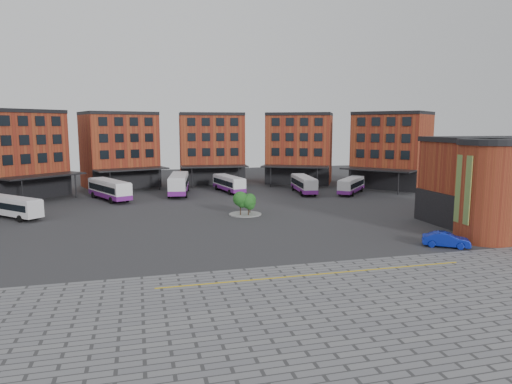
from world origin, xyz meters
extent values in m
plane|color=#28282B|center=(0.00, 0.00, 0.00)|extent=(160.00, 160.00, 0.00)
cube|color=slate|center=(2.00, -22.00, 0.01)|extent=(50.00, 22.00, 0.02)
cube|color=gold|center=(2.00, -14.00, 0.03)|extent=(26.00, 0.15, 0.02)
cube|color=brown|center=(-31.45, 36.93, 7.00)|extent=(16.35, 16.13, 14.00)
cube|color=black|center=(-28.20, 33.32, 2.00)|extent=(10.00, 9.07, 4.00)
cube|color=black|center=(-31.45, 36.93, 14.30)|extent=(16.55, 16.35, 0.60)
cube|color=black|center=(-28.07, 33.17, 9.20)|extent=(8.60, 7.77, 8.00)
cube|color=black|center=(-26.63, 31.58, 4.00)|extent=(12.61, 11.97, 0.25)
cylinder|color=black|center=(-28.81, 27.19, 2.00)|extent=(0.20, 0.20, 4.00)
cylinder|color=black|center=(-22.05, 33.28, 2.00)|extent=(0.20, 0.20, 4.00)
cube|color=brown|center=(-15.30, 46.44, 7.00)|extent=(15.55, 13.69, 14.00)
cube|color=black|center=(-13.72, 41.85, 2.00)|extent=(12.45, 4.71, 4.00)
cube|color=black|center=(-15.30, 46.44, 14.30)|extent=(15.65, 13.97, 0.60)
cube|color=black|center=(-13.66, 41.66, 9.20)|extent=(10.87, 3.87, 8.00)
cube|color=black|center=(-12.96, 39.63, 4.00)|extent=(13.72, 8.39, 0.25)
cylinder|color=black|center=(-16.67, 36.45, 2.00)|extent=(0.20, 0.20, 4.00)
cylinder|color=black|center=(-8.07, 39.41, 2.00)|extent=(0.20, 0.20, 4.00)
cube|color=brown|center=(3.28, 48.89, 7.00)|extent=(13.67, 10.88, 14.00)
cube|color=black|center=(2.94, 44.05, 2.00)|extent=(13.00, 1.41, 4.00)
cube|color=black|center=(3.28, 48.89, 14.30)|extent=(13.69, 11.18, 0.60)
cube|color=black|center=(2.93, 43.85, 9.20)|extent=(11.42, 0.95, 8.00)
cube|color=black|center=(2.78, 41.70, 4.00)|extent=(13.28, 5.30, 0.25)
cylinder|color=black|center=(-1.89, 40.22, 2.00)|extent=(0.20, 0.20, 4.00)
cylinder|color=black|center=(7.19, 39.59, 2.00)|extent=(0.20, 0.20, 4.00)
cube|color=brown|center=(21.34, 43.88, 7.00)|extent=(16.12, 14.81, 14.00)
cube|color=black|center=(19.14, 39.56, 2.00)|extent=(11.81, 6.35, 4.00)
cube|color=black|center=(21.34, 43.88, 14.30)|extent=(16.26, 15.08, 0.60)
cube|color=black|center=(19.04, 39.38, 9.20)|extent=(10.26, 5.33, 8.00)
cube|color=black|center=(18.07, 37.46, 4.00)|extent=(13.58, 9.82, 0.25)
cylinder|color=black|center=(13.20, 37.92, 2.00)|extent=(0.20, 0.20, 4.00)
cylinder|color=black|center=(21.31, 33.79, 2.00)|extent=(0.20, 0.20, 4.00)
cube|color=brown|center=(36.00, 32.21, 7.00)|extent=(16.02, 16.39, 14.00)
cube|color=black|center=(32.29, 29.09, 2.00)|extent=(8.74, 10.28, 4.00)
cube|color=black|center=(36.00, 32.21, 14.30)|extent=(16.25, 16.58, 0.60)
cube|color=black|center=(32.14, 28.96, 9.20)|extent=(7.47, 8.86, 8.00)
cube|color=black|center=(30.49, 27.58, 4.00)|extent=(11.73, 12.79, 0.25)
cylinder|color=black|center=(26.19, 29.91, 2.00)|extent=(0.20, 0.20, 4.00)
cylinder|color=black|center=(32.03, 22.94, 2.00)|extent=(0.20, 0.20, 4.00)
cube|color=brown|center=(30.00, -2.00, 5.00)|extent=(14.00, 12.00, 10.00)
cube|color=black|center=(30.00, -2.00, 10.30)|extent=(14.40, 12.40, 0.60)
cube|color=black|center=(22.90, -2.00, 2.00)|extent=(0.40, 12.00, 4.00)
cylinder|color=brown|center=(23.00, -8.00, 5.00)|extent=(6.00, 6.00, 10.00)
cylinder|color=black|center=(23.00, -8.00, 10.30)|extent=(6.40, 6.40, 0.60)
cube|color=#BC6A16|center=(20.10, -8.00, 5.50)|extent=(0.12, 2.20, 7.00)
cylinder|color=gray|center=(2.00, 12.00, 0.06)|extent=(4.40, 4.40, 0.12)
cylinder|color=#332114|center=(1.20, 11.40, 0.82)|extent=(0.14, 0.14, 1.63)
sphere|color=#1C551C|center=(1.20, 11.40, 2.29)|extent=(1.98, 1.98, 1.98)
sphere|color=#1C551C|center=(1.40, 11.25, 1.80)|extent=(1.39, 1.39, 1.39)
cylinder|color=#332114|center=(2.80, 12.60, 0.69)|extent=(0.14, 0.14, 1.39)
sphere|color=#1C551C|center=(2.80, 12.60, 1.95)|extent=(1.66, 1.66, 1.66)
sphere|color=#1C551C|center=(3.00, 12.45, 1.53)|extent=(1.16, 1.16, 1.16)
cylinder|color=#332114|center=(2.20, 11.00, 0.67)|extent=(0.14, 0.14, 1.34)
sphere|color=#1C551C|center=(2.20, 11.00, 1.87)|extent=(1.77, 1.77, 1.77)
sphere|color=#1C551C|center=(2.40, 10.85, 1.47)|extent=(1.24, 1.24, 1.24)
cube|color=silver|center=(-27.77, 17.23, 1.58)|extent=(8.42, 8.56, 2.18)
cube|color=black|center=(-27.77, 17.23, 1.73)|extent=(7.92, 8.04, 0.85)
cube|color=silver|center=(-27.77, 17.23, 2.71)|extent=(8.09, 8.22, 0.11)
cylinder|color=black|center=(-29.16, 20.25, 0.44)|extent=(0.81, 0.82, 0.89)
cylinder|color=black|center=(-26.38, 14.21, 0.44)|extent=(0.81, 0.82, 0.89)
cylinder|color=black|center=(-24.79, 15.76, 0.44)|extent=(0.81, 0.82, 0.89)
cube|color=white|center=(-16.47, 29.40, 1.86)|extent=(7.32, 11.52, 2.57)
cube|color=black|center=(-16.47, 29.40, 2.04)|extent=(6.98, 10.72, 0.99)
cube|color=silver|center=(-16.47, 29.40, 3.19)|extent=(7.02, 11.06, 0.13)
cube|color=black|center=(-18.90, 34.51, 2.09)|extent=(2.06, 1.07, 1.15)
cube|color=#6D1D83|center=(-16.47, 29.40, 0.94)|extent=(7.37, 11.58, 0.73)
cylinder|color=black|center=(-19.24, 32.17, 0.52)|extent=(0.73, 1.08, 1.05)
cylinder|color=black|center=(-16.87, 33.29, 0.52)|extent=(0.73, 1.08, 1.05)
cylinder|color=black|center=(-16.07, 25.51, 0.52)|extent=(0.73, 1.08, 1.05)
cylinder|color=black|center=(-13.70, 26.64, 0.52)|extent=(0.73, 1.08, 1.05)
cube|color=silver|center=(-5.06, 32.63, 2.02)|extent=(4.65, 12.77, 2.78)
cube|color=black|center=(-5.06, 32.63, 2.21)|extent=(4.56, 11.79, 1.08)
cube|color=silver|center=(-5.06, 32.63, 3.46)|extent=(4.46, 12.26, 0.14)
cube|color=black|center=(-4.16, 38.70, 2.27)|extent=(2.40, 0.47, 1.25)
cube|color=#6D1D83|center=(-5.06, 32.63, 1.02)|extent=(4.69, 12.82, 0.79)
cylinder|color=black|center=(-5.88, 36.79, 0.57)|extent=(0.50, 1.17, 1.14)
cylinder|color=black|center=(-3.07, 36.37, 0.57)|extent=(0.50, 1.17, 1.14)
cylinder|color=black|center=(-7.05, 28.88, 0.57)|extent=(0.50, 1.17, 1.14)
cylinder|color=black|center=(-4.25, 28.46, 0.57)|extent=(0.50, 1.17, 1.14)
cube|color=white|center=(3.97, 33.39, 1.67)|extent=(4.21, 10.59, 2.30)
cube|color=black|center=(3.97, 33.39, 1.83)|extent=(4.12, 9.79, 0.89)
cube|color=silver|center=(3.97, 33.39, 2.86)|extent=(4.04, 10.16, 0.11)
cube|color=black|center=(3.04, 38.37, 1.88)|extent=(1.98, 0.49, 1.03)
cube|color=#6D1D83|center=(3.97, 33.39, 0.85)|extent=(4.26, 10.63, 0.66)
cylinder|color=black|center=(2.21, 36.43, 0.47)|extent=(0.45, 0.98, 0.94)
cylinder|color=black|center=(4.51, 36.86, 0.47)|extent=(0.45, 0.98, 0.94)
cylinder|color=black|center=(3.42, 29.93, 0.47)|extent=(0.45, 0.98, 0.94)
cylinder|color=black|center=(5.73, 30.36, 0.47)|extent=(0.45, 0.98, 0.94)
cube|color=silver|center=(16.67, 28.71, 1.73)|extent=(3.76, 10.95, 2.39)
cube|color=black|center=(16.67, 28.71, 1.90)|extent=(3.71, 10.11, 0.93)
cube|color=silver|center=(16.67, 28.71, 2.98)|extent=(3.61, 10.51, 0.12)
cube|color=black|center=(17.33, 33.93, 1.95)|extent=(2.07, 0.38, 1.07)
cube|color=#6D1D83|center=(16.67, 28.71, 0.88)|extent=(3.81, 11.00, 0.68)
cylinder|color=black|center=(15.89, 32.27, 0.49)|extent=(0.41, 1.00, 0.98)
cylinder|color=black|center=(18.31, 31.96, 0.49)|extent=(0.41, 1.00, 0.98)
cylinder|color=black|center=(15.03, 25.46, 0.49)|extent=(0.41, 1.00, 0.98)
cylinder|color=black|center=(17.45, 25.15, 0.49)|extent=(0.41, 1.00, 0.98)
cube|color=silver|center=(24.56, 25.97, 1.60)|extent=(8.22, 8.95, 2.21)
cube|color=black|center=(24.56, 25.97, 1.76)|extent=(7.74, 8.39, 0.86)
cube|color=silver|center=(24.56, 25.97, 2.75)|extent=(7.89, 8.59, 0.11)
cube|color=black|center=(27.76, 29.63, 1.80)|extent=(1.52, 1.35, 0.99)
cube|color=#6D1D83|center=(24.56, 25.97, 0.81)|extent=(8.27, 9.01, 0.63)
cylinder|color=black|center=(25.80, 29.10, 0.45)|extent=(0.80, 0.86, 0.90)
cylinder|color=black|center=(27.50, 27.62, 0.45)|extent=(0.80, 0.86, 0.90)
cylinder|color=black|center=(21.63, 24.32, 0.45)|extent=(0.80, 0.86, 0.90)
cylinder|color=black|center=(23.33, 22.84, 0.45)|extent=(0.80, 0.86, 0.90)
imported|color=#0C1E9C|center=(17.48, -9.26, 0.74)|extent=(4.61, 3.70, 1.47)
camera|label=1|loc=(-11.86, -47.13, 11.93)|focal=32.00mm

